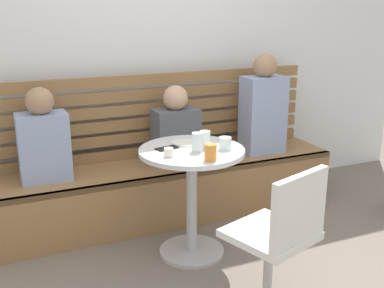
{
  "coord_description": "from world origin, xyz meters",
  "views": [
    {
      "loc": [
        -1.21,
        -2.04,
        1.63
      ],
      "look_at": [
        -0.03,
        0.66,
        0.75
      ],
      "focal_mm": 44.12,
      "sensor_mm": 36.0,
      "label": 1
    }
  ],
  "objects_px": {
    "cafe_table": "(192,181)",
    "cup_tumbler_orange": "(211,152)",
    "phone_on_table": "(167,148)",
    "cup_glass_tall": "(197,142)",
    "cup_water_clear": "(205,139)",
    "plate_small": "(185,143)",
    "cup_glass_short": "(225,143)",
    "white_chair": "(280,239)",
    "cup_espresso_small": "(169,152)",
    "booth_bench": "(168,190)",
    "person_child_left": "(43,140)",
    "person_child_middle": "(176,129)",
    "person_adult": "(263,109)"
  },
  "relations": [
    {
      "from": "cafe_table",
      "to": "cup_tumbler_orange",
      "type": "distance_m",
      "value": 0.37
    },
    {
      "from": "phone_on_table",
      "to": "cup_glass_tall",
      "type": "bearing_deg",
      "value": -141.06
    },
    {
      "from": "cup_water_clear",
      "to": "phone_on_table",
      "type": "distance_m",
      "value": 0.25
    },
    {
      "from": "phone_on_table",
      "to": "plate_small",
      "type": "bearing_deg",
      "value": -80.42
    },
    {
      "from": "cup_glass_short",
      "to": "phone_on_table",
      "type": "relative_size",
      "value": 0.57
    },
    {
      "from": "white_chair",
      "to": "cup_espresso_small",
      "type": "xyz_separation_m",
      "value": [
        -0.33,
        0.72,
        0.3
      ]
    },
    {
      "from": "booth_bench",
      "to": "person_child_left",
      "type": "height_order",
      "value": "person_child_left"
    },
    {
      "from": "cup_water_clear",
      "to": "plate_small",
      "type": "xyz_separation_m",
      "value": [
        -0.09,
        0.13,
        -0.05
      ]
    },
    {
      "from": "person_child_middle",
      "to": "person_adult",
      "type": "bearing_deg",
      "value": -2.54
    },
    {
      "from": "person_child_left",
      "to": "cup_glass_tall",
      "type": "bearing_deg",
      "value": -38.94
    },
    {
      "from": "phone_on_table",
      "to": "cup_tumbler_orange",
      "type": "bearing_deg",
      "value": -166.92
    },
    {
      "from": "person_adult",
      "to": "phone_on_table",
      "type": "distance_m",
      "value": 1.16
    },
    {
      "from": "person_child_middle",
      "to": "cup_water_clear",
      "type": "xyz_separation_m",
      "value": [
        -0.05,
        -0.63,
        0.09
      ]
    },
    {
      "from": "white_chair",
      "to": "cup_tumbler_orange",
      "type": "bearing_deg",
      "value": 103.43
    },
    {
      "from": "booth_bench",
      "to": "cup_glass_short",
      "type": "height_order",
      "value": "cup_glass_short"
    },
    {
      "from": "cafe_table",
      "to": "cup_glass_tall",
      "type": "height_order",
      "value": "cup_glass_tall"
    },
    {
      "from": "white_chair",
      "to": "plate_small",
      "type": "distance_m",
      "value": 0.99
    },
    {
      "from": "plate_small",
      "to": "person_child_left",
      "type": "bearing_deg",
      "value": 149.26
    },
    {
      "from": "white_chair",
      "to": "plate_small",
      "type": "relative_size",
      "value": 5.0
    },
    {
      "from": "cup_glass_short",
      "to": "plate_small",
      "type": "distance_m",
      "value": 0.29
    },
    {
      "from": "white_chair",
      "to": "cup_water_clear",
      "type": "height_order",
      "value": "same"
    },
    {
      "from": "cup_espresso_small",
      "to": "plate_small",
      "type": "bearing_deg",
      "value": 47.73
    },
    {
      "from": "cup_tumbler_orange",
      "to": "phone_on_table",
      "type": "height_order",
      "value": "cup_tumbler_orange"
    },
    {
      "from": "white_chair",
      "to": "cup_espresso_small",
      "type": "distance_m",
      "value": 0.85
    },
    {
      "from": "cup_water_clear",
      "to": "cup_glass_tall",
      "type": "xyz_separation_m",
      "value": [
        -0.08,
        -0.05,
        0.01
      ]
    },
    {
      "from": "person_adult",
      "to": "cup_water_clear",
      "type": "bearing_deg",
      "value": -143.53
    },
    {
      "from": "person_child_middle",
      "to": "cup_glass_tall",
      "type": "xyz_separation_m",
      "value": [
        -0.13,
        -0.68,
        0.1
      ]
    },
    {
      "from": "person_child_left",
      "to": "plate_small",
      "type": "relative_size",
      "value": 3.86
    },
    {
      "from": "cup_water_clear",
      "to": "cup_glass_short",
      "type": "bearing_deg",
      "value": -41.01
    },
    {
      "from": "cup_water_clear",
      "to": "cup_glass_tall",
      "type": "bearing_deg",
      "value": -145.25
    },
    {
      "from": "cafe_table",
      "to": "person_child_left",
      "type": "distance_m",
      "value": 1.07
    },
    {
      "from": "white_chair",
      "to": "cup_tumbler_orange",
      "type": "relative_size",
      "value": 8.5
    },
    {
      "from": "cafe_table",
      "to": "cup_glass_tall",
      "type": "distance_m",
      "value": 0.29
    },
    {
      "from": "person_adult",
      "to": "cup_espresso_small",
      "type": "relative_size",
      "value": 14.48
    },
    {
      "from": "person_child_middle",
      "to": "plate_small",
      "type": "xyz_separation_m",
      "value": [
        -0.13,
        -0.49,
        0.04
      ]
    },
    {
      "from": "booth_bench",
      "to": "cup_tumbler_orange",
      "type": "distance_m",
      "value": 1.04
    },
    {
      "from": "booth_bench",
      "to": "person_child_middle",
      "type": "relative_size",
      "value": 4.47
    },
    {
      "from": "cafe_table",
      "to": "person_adult",
      "type": "relative_size",
      "value": 0.91
    },
    {
      "from": "person_adult",
      "to": "cup_tumbler_orange",
      "type": "height_order",
      "value": "person_adult"
    },
    {
      "from": "plate_small",
      "to": "cup_tumbler_orange",
      "type": "bearing_deg",
      "value": -89.38
    },
    {
      "from": "cafe_table",
      "to": "person_adult",
      "type": "height_order",
      "value": "person_adult"
    },
    {
      "from": "plate_small",
      "to": "white_chair",
      "type": "bearing_deg",
      "value": -81.72
    },
    {
      "from": "booth_bench",
      "to": "person_child_middle",
      "type": "height_order",
      "value": "person_child_middle"
    },
    {
      "from": "white_chair",
      "to": "cup_glass_tall",
      "type": "height_order",
      "value": "cup_glass_tall"
    },
    {
      "from": "cup_tumbler_orange",
      "to": "cafe_table",
      "type": "bearing_deg",
      "value": 91.98
    },
    {
      "from": "cafe_table",
      "to": "plate_small",
      "type": "bearing_deg",
      "value": 87.83
    },
    {
      "from": "person_child_left",
      "to": "cup_glass_short",
      "type": "height_order",
      "value": "person_child_left"
    },
    {
      "from": "person_adult",
      "to": "cup_espresso_small",
      "type": "height_order",
      "value": "person_adult"
    },
    {
      "from": "cup_glass_short",
      "to": "cup_espresso_small",
      "type": "bearing_deg",
      "value": 179.39
    },
    {
      "from": "person_adult",
      "to": "cafe_table",
      "type": "bearing_deg",
      "value": -146.7
    }
  ]
}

